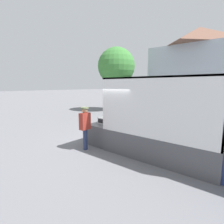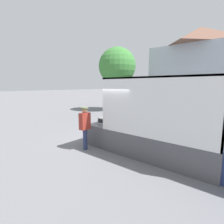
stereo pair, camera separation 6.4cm
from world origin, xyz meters
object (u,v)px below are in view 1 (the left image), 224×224
object	(u,v)px
portable_generator	(119,116)
street_tree	(116,66)
worker_person	(85,124)
box_truck	(210,138)
microwave	(104,120)

from	to	relation	value
portable_generator	street_tree	world-z (taller)	street_tree
worker_person	street_tree	distance (m)	11.93
box_truck	portable_generator	bearing A→B (deg)	172.17
box_truck	portable_generator	size ratio (longest dim) A/B	9.74
microwave	worker_person	world-z (taller)	worker_person
box_truck	street_tree	world-z (taller)	street_tree
street_tree	box_truck	bearing A→B (deg)	-38.92
street_tree	portable_generator	bearing A→B (deg)	-51.51
worker_person	street_tree	size ratio (longest dim) A/B	0.27
portable_generator	worker_person	world-z (taller)	worker_person
box_truck	street_tree	xyz separation A→B (m)	(-10.20, 8.24, 3.56)
worker_person	street_tree	bearing A→B (deg)	121.41
box_truck	microwave	size ratio (longest dim) A/B	12.38
portable_generator	worker_person	size ratio (longest dim) A/B	0.36
box_truck	microwave	world-z (taller)	box_truck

